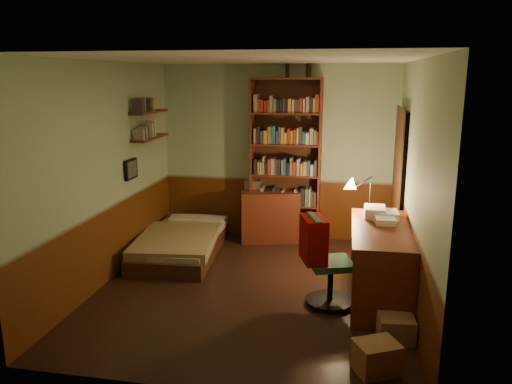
% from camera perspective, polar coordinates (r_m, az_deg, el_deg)
% --- Properties ---
extents(floor, '(3.50, 4.00, 0.02)m').
position_cam_1_polar(floor, '(5.97, -0.45, -10.97)').
color(floor, black).
rests_on(floor, ground).
extents(ceiling, '(3.50, 4.00, 0.02)m').
position_cam_1_polar(ceiling, '(5.45, -0.51, 15.03)').
color(ceiling, silver).
rests_on(ceiling, wall_back).
extents(wall_back, '(3.50, 0.02, 2.60)m').
position_cam_1_polar(wall_back, '(7.52, 2.50, 4.49)').
color(wall_back, '#92B08B').
rests_on(wall_back, ground).
extents(wall_left, '(0.02, 4.00, 2.60)m').
position_cam_1_polar(wall_left, '(6.15, -16.80, 1.99)').
color(wall_left, '#92B08B').
rests_on(wall_left, ground).
extents(wall_right, '(0.02, 4.00, 2.60)m').
position_cam_1_polar(wall_right, '(5.51, 17.78, 0.67)').
color(wall_right, '#92B08B').
rests_on(wall_right, ground).
extents(wall_front, '(3.50, 0.02, 2.60)m').
position_cam_1_polar(wall_front, '(3.68, -6.57, -4.86)').
color(wall_front, '#92B08B').
rests_on(wall_front, ground).
extents(doorway, '(0.06, 0.90, 2.00)m').
position_cam_1_polar(doorway, '(6.83, 16.02, 0.55)').
color(doorway, black).
rests_on(doorway, ground).
extents(door_trim, '(0.02, 0.98, 2.08)m').
position_cam_1_polar(door_trim, '(6.83, 15.73, 0.56)').
color(door_trim, '#391E12').
rests_on(door_trim, ground).
extents(bed, '(1.09, 1.88, 0.54)m').
position_cam_1_polar(bed, '(7.01, -8.58, -4.94)').
color(bed, olive).
rests_on(bed, ground).
extents(dresser, '(0.93, 0.61, 0.76)m').
position_cam_1_polar(dresser, '(7.49, 1.60, -2.74)').
color(dresser, '#542113').
rests_on(dresser, ground).
extents(mini_stereo, '(0.25, 0.19, 0.13)m').
position_cam_1_polar(mini_stereo, '(7.55, -0.31, 0.88)').
color(mini_stereo, '#B2B2B7').
rests_on(mini_stereo, dresser).
extents(bookshelf, '(1.03, 0.32, 2.41)m').
position_cam_1_polar(bookshelf, '(7.36, 3.40, 3.53)').
color(bookshelf, '#542113').
rests_on(bookshelf, ground).
extents(bottle_left, '(0.06, 0.06, 0.21)m').
position_cam_1_polar(bottle_left, '(7.36, 3.62, 13.75)').
color(bottle_left, black).
rests_on(bottle_left, bookshelf).
extents(bottle_right, '(0.07, 0.07, 0.26)m').
position_cam_1_polar(bottle_right, '(7.33, 6.07, 13.89)').
color(bottle_right, black).
rests_on(bottle_right, bookshelf).
extents(desk, '(0.64, 1.54, 0.83)m').
position_cam_1_polar(desk, '(5.72, 13.96, -7.92)').
color(desk, '#542113').
rests_on(desk, ground).
extents(paper_stack, '(0.23, 0.32, 0.13)m').
position_cam_1_polar(paper_stack, '(5.95, 13.44, -2.25)').
color(paper_stack, silver).
rests_on(paper_stack, desk).
extents(desk_lamp, '(0.20, 0.20, 0.51)m').
position_cam_1_polar(desk_lamp, '(6.25, 12.95, 0.35)').
color(desk_lamp, black).
rests_on(desk_lamp, desk).
extents(office_chair, '(0.53, 0.49, 0.86)m').
position_cam_1_polar(office_chair, '(5.47, 8.55, -8.50)').
color(office_chair, '#2C5638').
rests_on(office_chair, ground).
extents(red_jacket, '(0.29, 0.44, 0.48)m').
position_cam_1_polar(red_jacket, '(5.29, 8.36, -1.63)').
color(red_jacket, '#960906').
rests_on(red_jacket, office_chair).
extents(wall_shelf_lower, '(0.20, 0.90, 0.03)m').
position_cam_1_polar(wall_shelf_lower, '(7.04, -11.99, 6.09)').
color(wall_shelf_lower, '#542113').
rests_on(wall_shelf_lower, wall_left).
extents(wall_shelf_upper, '(0.20, 0.90, 0.03)m').
position_cam_1_polar(wall_shelf_upper, '(7.01, -12.13, 8.93)').
color(wall_shelf_upper, '#542113').
rests_on(wall_shelf_upper, wall_left).
extents(framed_picture, '(0.04, 0.32, 0.26)m').
position_cam_1_polar(framed_picture, '(6.67, -14.12, 2.55)').
color(framed_picture, black).
rests_on(framed_picture, wall_left).
extents(cardboard_box_a, '(0.44, 0.41, 0.26)m').
position_cam_1_polar(cardboard_box_a, '(4.52, 13.61, -17.86)').
color(cardboard_box_a, '#966F4C').
rests_on(cardboard_box_a, ground).
extents(cardboard_box_b, '(0.35, 0.30, 0.23)m').
position_cam_1_polar(cardboard_box_b, '(5.03, 15.71, -14.79)').
color(cardboard_box_b, '#966F4C').
rests_on(cardboard_box_b, ground).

